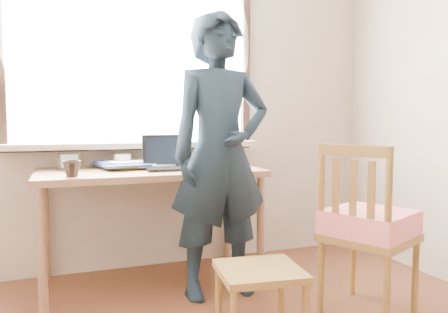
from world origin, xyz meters
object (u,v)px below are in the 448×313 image
object	(u,v)px
person	(220,155)
laptop	(170,161)
mug_white	(123,161)
side_chair	(368,226)
desk	(150,181)
work_chair	(260,280)
mug_dark	(72,169)

from	to	relation	value
person	laptop	bearing A→B (deg)	125.72
mug_white	side_chair	bearing A→B (deg)	-42.42
desk	laptop	size ratio (longest dim) A/B	4.27
work_chair	side_chair	distance (m)	0.77
side_chair	person	bearing A→B (deg)	139.85
mug_dark	work_chair	distance (m)	1.25
mug_white	side_chair	world-z (taller)	side_chair
desk	laptop	world-z (taller)	laptop
work_chair	desk	bearing A→B (deg)	106.94
mug_dark	work_chair	xyz separation A→B (m)	(0.82, -0.80, -0.49)
mug_dark	person	size ratio (longest dim) A/B	0.06
desk	laptop	xyz separation A→B (m)	(0.13, -0.03, 0.14)
side_chair	person	size ratio (longest dim) A/B	0.55
work_chair	person	size ratio (longest dim) A/B	0.24
mug_dark	laptop	bearing A→B (deg)	19.19
mug_white	person	bearing A→B (deg)	-45.08
desk	side_chair	bearing A→B (deg)	-41.06
person	work_chair	bearing A→B (deg)	-97.33
mug_white	work_chair	distance (m)	1.42
desk	work_chair	world-z (taller)	desk
mug_white	mug_dark	size ratio (longest dim) A/B	1.16
mug_white	desk	bearing A→B (deg)	-50.15
laptop	mug_dark	distance (m)	0.67
desk	mug_dark	size ratio (longest dim) A/B	14.10
mug_white	work_chair	world-z (taller)	mug_white
laptop	work_chair	bearing A→B (deg)	-79.20
laptop	mug_white	world-z (taller)	laptop
work_chair	mug_white	bearing A→B (deg)	111.05
mug_white	mug_dark	bearing A→B (deg)	-128.34
side_chair	person	xyz separation A→B (m)	(-0.68, 0.57, 0.38)
mug_white	mug_dark	world-z (taller)	mug_dark
work_chair	person	world-z (taller)	person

